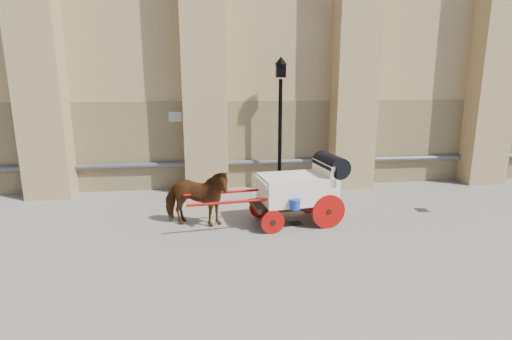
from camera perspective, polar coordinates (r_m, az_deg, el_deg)
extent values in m
plane|color=slate|center=(10.32, -1.20, -8.31)|extent=(90.00, 90.00, 0.00)
cube|color=olive|center=(14.22, 5.09, 3.82)|extent=(44.00, 0.35, 3.00)
cylinder|color=#59595B|center=(14.07, 5.27, 1.23)|extent=(42.00, 0.18, 0.18)
cube|color=beige|center=(13.64, -11.47, 7.46)|extent=(0.42, 0.04, 0.32)
imported|color=#5B2D13|center=(10.34, -8.56, -3.96)|extent=(1.96, 1.28, 1.52)
cube|color=black|center=(10.58, 5.31, -4.72)|extent=(2.28, 1.26, 0.12)
cube|color=white|center=(10.50, 5.86, -2.63)|extent=(2.01, 1.46, 0.69)
cube|color=white|center=(10.68, 9.63, -0.30)|extent=(0.31, 1.24, 0.54)
cube|color=white|center=(10.18, 1.46, -1.62)|extent=(0.48, 1.12, 0.10)
cylinder|color=black|center=(10.71, 10.63, 0.79)|extent=(0.71, 1.29, 0.55)
cylinder|color=#AE0B07|center=(10.34, 10.32, -5.87)|extent=(0.89, 0.17, 0.89)
cylinder|color=#AE0B07|center=(11.41, 7.77, -3.99)|extent=(0.89, 0.17, 0.89)
cylinder|color=#AE0B07|center=(9.89, 2.41, -7.46)|extent=(0.59, 0.13, 0.59)
cylinder|color=#AE0B07|center=(11.00, 0.56, -5.32)|extent=(0.59, 0.13, 0.59)
cylinder|color=#AE0B07|center=(9.66, -2.90, -4.57)|extent=(2.35, 0.37, 0.07)
cylinder|color=#AE0B07|center=(10.49, -3.88, -3.15)|extent=(2.35, 0.37, 0.07)
cylinder|color=#1B3EB0|center=(9.84, 5.60, -4.89)|extent=(0.26, 0.26, 0.26)
cylinder|color=black|center=(13.23, 3.43, 4.76)|extent=(0.12, 0.12, 3.73)
cone|color=black|center=(13.57, 3.34, -2.27)|extent=(0.37, 0.37, 0.37)
cube|color=black|center=(13.10, 3.56, 13.99)|extent=(0.29, 0.29, 0.43)
cone|color=black|center=(13.11, 3.58, 15.35)|extent=(0.41, 0.41, 0.25)
cube|color=black|center=(10.68, 5.64, -7.58)|extent=(0.36, 0.36, 0.01)
cube|color=black|center=(12.63, 22.61, -5.29)|extent=(0.35, 0.35, 0.01)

